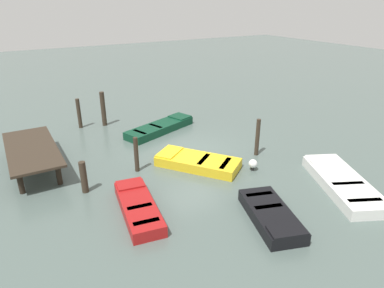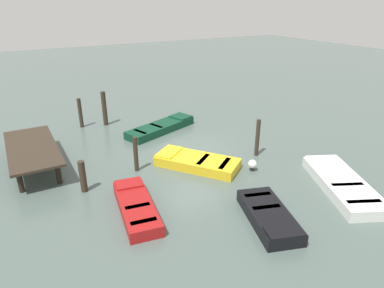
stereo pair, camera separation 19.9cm
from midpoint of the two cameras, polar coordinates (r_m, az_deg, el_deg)
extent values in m
plane|color=#4C5B56|center=(15.73, 0.36, -1.17)|extent=(80.00, 80.00, 0.00)
cube|color=#33281E|center=(15.29, -25.01, -0.56)|extent=(4.70, 1.88, 0.10)
cylinder|color=black|center=(17.20, -27.55, -0.21)|extent=(0.20, 0.20, 0.85)
cylinder|color=black|center=(17.24, -23.27, 0.63)|extent=(0.20, 0.20, 0.85)
cylinder|color=black|center=(13.75, -26.53, -5.68)|extent=(0.20, 0.20, 0.85)
cylinder|color=black|center=(13.81, -21.18, -4.59)|extent=(0.20, 0.20, 0.85)
cube|color=silver|center=(13.78, 24.36, -6.26)|extent=(4.28, 3.08, 0.40)
cube|color=#334772|center=(13.72, 24.45, -5.75)|extent=(3.60, 2.53, 0.04)
cube|color=silver|center=(14.91, 21.83, -2.58)|extent=(1.38, 1.60, 0.06)
cube|color=navy|center=(13.47, 25.06, -6.21)|extent=(0.68, 1.14, 0.04)
cube|color=navy|center=(12.66, 27.35, -8.61)|extent=(0.68, 1.14, 0.04)
cube|color=gold|center=(14.22, 1.32, -3.08)|extent=(3.60, 3.18, 0.40)
cube|color=#4C3319|center=(14.16, 1.32, -2.58)|extent=(3.00, 2.62, 0.04)
cube|color=gold|center=(14.63, -3.49, -1.32)|extent=(1.37, 1.48, 0.06)
cube|color=#42301E|center=(14.05, 2.29, -2.61)|extent=(0.82, 1.02, 0.04)
cube|color=#42301E|center=(13.77, 5.92, -3.30)|extent=(0.82, 1.02, 0.04)
cube|color=black|center=(11.22, 13.25, -11.68)|extent=(3.01, 2.00, 0.40)
cube|color=gray|center=(11.15, 13.31, -11.09)|extent=(2.53, 1.62, 0.04)
cube|color=black|center=(10.32, 15.82, -13.92)|extent=(0.92, 1.21, 0.06)
cube|color=#776E5D|center=(11.28, 12.90, -10.34)|extent=(0.48, 0.94, 0.04)
cube|color=#776E5D|center=(11.86, 11.45, -8.38)|extent=(0.48, 0.94, 0.04)
cube|color=#0C3823|center=(18.07, -4.98, 2.76)|extent=(2.45, 4.21, 0.40)
cube|color=maroon|center=(18.02, -5.00, 3.18)|extent=(2.01, 3.55, 0.04)
cube|color=#0C3823|center=(19.06, -1.61, 4.68)|extent=(1.27, 1.19, 0.06)
cube|color=maroon|center=(17.81, -5.70, 3.04)|extent=(0.90, 0.49, 0.04)
cube|color=maroon|center=(17.12, -8.39, 2.04)|extent=(0.90, 0.49, 0.04)
cube|color=maroon|center=(11.47, -8.84, -10.45)|extent=(3.26, 1.51, 0.40)
cube|color=black|center=(11.39, -8.89, -9.86)|extent=(2.76, 1.21, 0.04)
cube|color=maroon|center=(12.38, -10.13, -6.56)|extent=(0.83, 1.02, 0.06)
cube|color=black|center=(11.18, -8.64, -10.32)|extent=(0.32, 0.83, 0.04)
cube|color=black|center=(10.48, -7.58, -12.80)|extent=(0.32, 0.83, 0.04)
cylinder|color=#33281E|center=(19.29, -14.23, 5.80)|extent=(0.25, 0.25, 1.89)
cylinder|color=#33281E|center=(15.28, 11.32, 1.05)|extent=(0.18, 0.18, 1.69)
cylinder|color=#33281E|center=(13.83, -9.03, -1.71)|extent=(0.18, 0.18, 1.47)
cylinder|color=#33281E|center=(12.86, -17.47, -5.23)|extent=(0.24, 0.24, 1.21)
cylinder|color=#33281E|center=(19.33, -17.99, 4.98)|extent=(0.20, 0.20, 1.62)
cylinder|color=#262626|center=(14.19, 10.46, -4.20)|extent=(0.16, 0.16, 0.12)
sphere|color=white|center=(14.08, 10.53, -3.33)|extent=(0.36, 0.36, 0.36)
camera|label=1|loc=(0.10, -89.63, 0.16)|focal=31.72mm
camera|label=2|loc=(0.10, 90.37, -0.16)|focal=31.72mm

